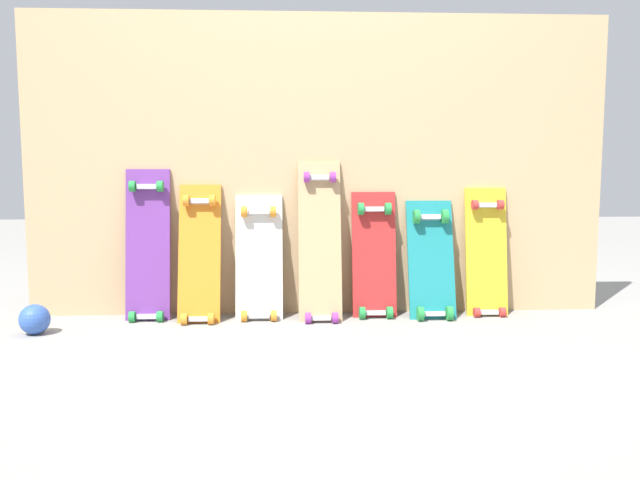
# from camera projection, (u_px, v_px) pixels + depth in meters

# --- Properties ---
(ground_plane) EXTENTS (12.00, 12.00, 0.00)m
(ground_plane) POSITION_uv_depth(u_px,v_px,m) (319.00, 315.00, 3.45)
(ground_plane) COLOR gray
(plywood_wall_panel) EXTENTS (2.95, 0.04, 1.52)m
(plywood_wall_panel) POSITION_uv_depth(u_px,v_px,m) (319.00, 166.00, 3.43)
(plywood_wall_panel) COLOR tan
(plywood_wall_panel) RESTS_ON ground
(skateboard_purple) EXTENTS (0.22, 0.19, 0.82)m
(skateboard_purple) POSITION_uv_depth(u_px,v_px,m) (148.00, 251.00, 3.34)
(skateboard_purple) COLOR #6B338C
(skateboard_purple) RESTS_ON ground
(skateboard_orange) EXTENTS (0.21, 0.26, 0.74)m
(skateboard_orange) POSITION_uv_depth(u_px,v_px,m) (199.00, 260.00, 3.32)
(skateboard_orange) COLOR orange
(skateboard_orange) RESTS_ON ground
(skateboard_white) EXTENTS (0.23, 0.21, 0.69)m
(skateboard_white) POSITION_uv_depth(u_px,v_px,m) (259.00, 264.00, 3.37)
(skateboard_white) COLOR silver
(skateboard_white) RESTS_ON ground
(skateboard_natural) EXTENTS (0.21, 0.26, 0.86)m
(skateboard_natural) POSITION_uv_depth(u_px,v_px,m) (320.00, 248.00, 3.35)
(skateboard_natural) COLOR tan
(skateboard_natural) RESTS_ON ground
(skateboard_red) EXTENTS (0.22, 0.18, 0.70)m
(skateboard_red) POSITION_uv_depth(u_px,v_px,m) (374.00, 261.00, 3.41)
(skateboard_red) COLOR #B22626
(skateboard_red) RESTS_ON ground
(skateboard_teal) EXTENTS (0.23, 0.24, 0.65)m
(skateboard_teal) POSITION_uv_depth(u_px,v_px,m) (431.00, 265.00, 3.40)
(skateboard_teal) COLOR #197A7F
(skateboard_teal) RESTS_ON ground
(skateboard_yellow) EXTENTS (0.21, 0.17, 0.72)m
(skateboard_yellow) POSITION_uv_depth(u_px,v_px,m) (487.00, 258.00, 3.45)
(skateboard_yellow) COLOR gold
(skateboard_yellow) RESTS_ON ground
(rubber_ball) EXTENTS (0.14, 0.14, 0.14)m
(rubber_ball) POSITION_uv_depth(u_px,v_px,m) (35.00, 319.00, 3.06)
(rubber_ball) COLOR #3359B2
(rubber_ball) RESTS_ON ground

